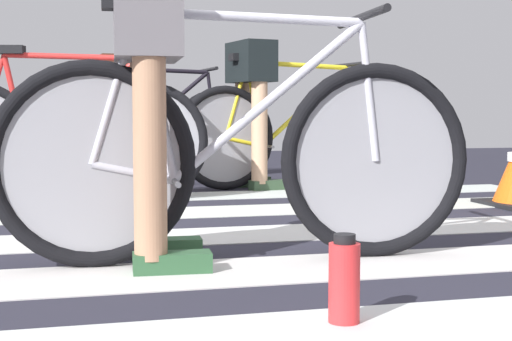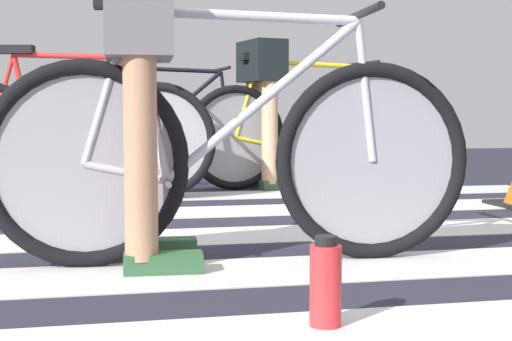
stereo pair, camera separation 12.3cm
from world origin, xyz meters
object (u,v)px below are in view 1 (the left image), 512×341
Objects in this scene: bicycle_2_of_4 at (64,137)px; cyclist_3_of_4 at (252,94)px; bicycle_3_of_4 at (291,133)px; water_bottle at (344,281)px; bicycle_1_of_4 at (238,155)px; cyclist_4_of_4 at (114,100)px; bicycle_4_of_4 at (153,131)px; cyclist_1_of_4 at (149,81)px.

cyclist_3_of_4 is (1.26, 0.37, 0.27)m from bicycle_2_of_4.
bicycle_3_of_4 is 7.45× the size of water_bottle.
bicycle_3_of_4 reaches higher than water_bottle.
cyclist_3_of_4 is at bearing -180.00° from bicycle_3_of_4.
bicycle_3_of_4 is at bearing 72.44° from bicycle_1_of_4.
cyclist_4_of_4 is (0.39, 1.32, 0.25)m from bicycle_2_of_4.
bicycle_1_of_4 is at bearing -62.43° from bicycle_2_of_4.
cyclist_3_of_4 is 1.16m from bicycle_4_of_4.
cyclist_4_of_4 is (-1.18, 0.89, 0.25)m from bicycle_3_of_4.
bicycle_2_of_4 is 0.99× the size of bicycle_4_of_4.
water_bottle is (-0.58, -3.31, -0.55)m from cyclist_3_of_4.
bicycle_1_of_4 and bicycle_3_of_4 have the same top height.
cyclist_4_of_4 is 4.23× the size of water_bottle.
bicycle_2_of_4 is 1.40m from cyclist_4_of_4.
water_bottle is at bearing -91.16° from cyclist_4_of_4.
cyclist_4_of_4 reaches higher than bicycle_2_of_4.
cyclist_1_of_4 is at bearing -70.43° from bicycle_2_of_4.
cyclist_1_of_4 is at bearing -180.00° from bicycle_1_of_4.
bicycle_1_of_4 reaches higher than water_bottle.
cyclist_1_of_4 reaches higher than bicycle_1_of_4.
water_bottle is at bearing -65.17° from bicycle_2_of_4.
cyclist_1_of_4 is 0.58× the size of bicycle_2_of_4.
cyclist_4_of_4 reaches higher than bicycle_1_of_4.
bicycle_2_of_4 is at bearing 101.29° from cyclist_1_of_4.
bicycle_4_of_4 is at bearing 74.41° from bicycle_2_of_4.
bicycle_3_of_4 is 0.99× the size of bicycle_4_of_4.
bicycle_1_of_4 and bicycle_4_of_4 have the same top height.
water_bottle is (0.09, -0.83, -0.28)m from bicycle_1_of_4.
bicycle_4_of_4 is (0.10, 3.45, 0.00)m from bicycle_1_of_4.
bicycle_4_of_4 is 7.52× the size of water_bottle.
bicycle_1_of_4 is 3.44m from cyclist_4_of_4.
bicycle_2_of_4 reaches higher than water_bottle.
bicycle_4_of_4 is (0.70, 1.35, 0.00)m from bicycle_2_of_4.
bicycle_4_of_4 is 0.40m from cyclist_4_of_4.
cyclist_1_of_4 is at bearing -121.93° from cyclist_3_of_4.
cyclist_1_of_4 is at bearing -127.29° from bicycle_3_of_4.
bicycle_2_of_4 is 7.42× the size of water_bottle.
cyclist_4_of_4 is (-0.31, -0.03, 0.25)m from bicycle_4_of_4.
bicycle_1_of_4 is at bearing -121.27° from bicycle_3_of_4.
bicycle_3_of_4 is at bearing 75.25° from water_bottle.
bicycle_1_of_4 is at bearing 0.00° from cyclist_1_of_4.
cyclist_4_of_4 is at bearing 96.98° from bicycle_1_of_4.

